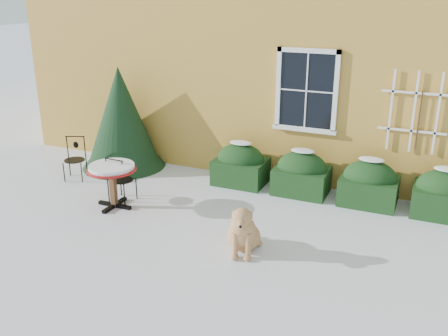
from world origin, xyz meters
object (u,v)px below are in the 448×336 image
at_px(dog, 243,232).
at_px(evergreen_shrub, 122,127).
at_px(patio_chair_far, 75,158).
at_px(bistro_table, 112,172).
at_px(patio_chair_near, 120,179).

bearing_deg(dog, evergreen_shrub, 131.30).
height_order(patio_chair_far, dog, patio_chair_far).
relative_size(bistro_table, patio_chair_far, 1.00).
distance_m(patio_chair_far, dog, 4.71).
height_order(bistro_table, patio_chair_near, patio_chair_near).
bearing_deg(evergreen_shrub, dog, -33.21).
bearing_deg(patio_chair_far, patio_chair_near, -44.06).
height_order(evergreen_shrub, dog, evergreen_shrub).
height_order(evergreen_shrub, patio_chair_near, evergreen_shrub).
height_order(evergreen_shrub, bistro_table, evergreen_shrub).
xyz_separation_m(evergreen_shrub, dog, (3.94, -2.58, -0.57)).
distance_m(bistro_table, patio_chair_near, 0.36).
bearing_deg(evergreen_shrub, patio_chair_far, -115.65).
bearing_deg(bistro_table, evergreen_shrub, 119.56).
relative_size(evergreen_shrub, patio_chair_near, 2.52).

